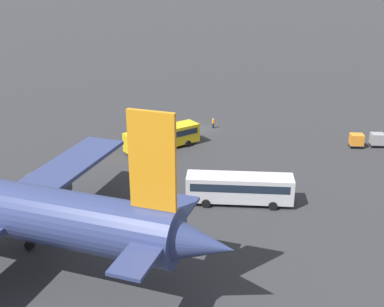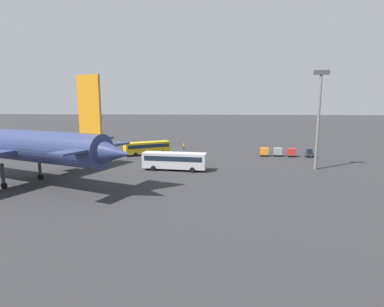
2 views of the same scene
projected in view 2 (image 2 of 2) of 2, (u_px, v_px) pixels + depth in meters
ground_plane at (177, 150)px, 83.82m from camera, size 600.00×600.00×0.00m
airplane at (15, 145)px, 47.11m from camera, size 43.72×37.73×16.29m
shuttle_bus_near at (147, 147)px, 75.20m from camera, size 11.30×8.72×3.21m
shuttle_bus_far at (174, 160)px, 57.20m from camera, size 12.37×4.16×3.38m
baggage_tug at (310, 153)px, 71.40m from camera, size 2.53×1.87×2.10m
worker_person at (184, 146)px, 83.94m from camera, size 0.38×0.38×1.74m
cargo_cart_red at (291, 152)px, 72.16m from camera, size 2.13×1.85×2.06m
cargo_cart_grey at (278, 151)px, 72.79m from camera, size 2.13×1.85×2.06m
cargo_cart_orange at (264, 151)px, 72.83m from camera, size 2.13×1.85×2.06m
light_pole at (319, 110)px, 56.45m from camera, size 2.80×0.70×18.75m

